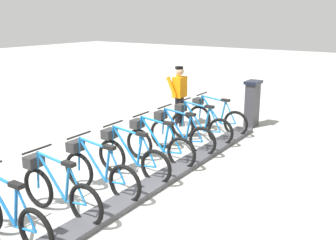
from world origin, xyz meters
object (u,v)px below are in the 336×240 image
(bike_docked_0, at_px, (215,117))
(bike_docked_5, at_px, (97,171))
(bike_docked_3, at_px, (157,144))
(payment_kiosk, at_px, (252,103))
(bike_docked_7, at_px, (6,213))
(bike_docked_4, at_px, (130,156))
(bike_docked_2, at_px, (179,133))
(worker_near_rack, at_px, (179,94))
(bike_docked_1, at_px, (198,124))
(bike_docked_6, at_px, (57,189))

(bike_docked_0, relative_size, bike_docked_5, 1.00)
(bike_docked_5, bearing_deg, bike_docked_0, -90.00)
(bike_docked_0, relative_size, bike_docked_3, 1.00)
(bike_docked_3, bearing_deg, payment_kiosk, -98.69)
(payment_kiosk, distance_m, bike_docked_7, 7.25)
(bike_docked_5, bearing_deg, bike_docked_4, -90.00)
(bike_docked_3, height_order, bike_docked_7, same)
(bike_docked_0, bearing_deg, payment_kiosk, -116.86)
(payment_kiosk, bearing_deg, bike_docked_5, 84.04)
(bike_docked_2, height_order, bike_docked_5, same)
(bike_docked_2, relative_size, bike_docked_4, 1.00)
(worker_near_rack, bearing_deg, bike_docked_2, 122.23)
(bike_docked_5, bearing_deg, bike_docked_1, -90.00)
(bike_docked_4, bearing_deg, payment_kiosk, -97.07)
(bike_docked_7, relative_size, worker_near_rack, 1.04)
(payment_kiosk, xyz_separation_m, bike_docked_1, (0.57, 2.00, -0.24))
(bike_docked_3, relative_size, bike_docked_5, 1.00)
(bike_docked_4, distance_m, bike_docked_7, 2.61)
(payment_kiosk, height_order, worker_near_rack, worker_near_rack)
(bike_docked_4, relative_size, bike_docked_5, 1.00)
(bike_docked_1, height_order, bike_docked_5, same)
(bike_docked_4, bearing_deg, worker_near_rack, -72.26)
(bike_docked_7, bearing_deg, bike_docked_3, -90.00)
(payment_kiosk, bearing_deg, worker_near_rack, 32.28)
(bike_docked_3, distance_m, bike_docked_7, 3.48)
(bike_docked_0, height_order, bike_docked_4, same)
(worker_near_rack, bearing_deg, bike_docked_4, 107.74)
(bike_docked_6, bearing_deg, payment_kiosk, -95.14)
(bike_docked_0, distance_m, bike_docked_1, 0.87)
(bike_docked_3, distance_m, bike_docked_6, 2.61)
(bike_docked_4, bearing_deg, bike_docked_6, 90.00)
(worker_near_rack, bearing_deg, bike_docked_0, 177.31)
(bike_docked_3, relative_size, bike_docked_6, 1.00)
(bike_docked_2, relative_size, bike_docked_7, 1.00)
(bike_docked_0, xyz_separation_m, bike_docked_3, (0.00, 2.61, 0.00))
(bike_docked_1, bearing_deg, bike_docked_7, 90.00)
(bike_docked_4, height_order, bike_docked_7, same)
(bike_docked_5, relative_size, bike_docked_6, 1.00)
(bike_docked_2, bearing_deg, bike_docked_1, -90.00)
(payment_kiosk, bearing_deg, bike_docked_4, 82.93)
(bike_docked_3, height_order, bike_docked_5, same)
(bike_docked_1, distance_m, bike_docked_6, 4.35)
(worker_near_rack, bearing_deg, bike_docked_7, 100.43)
(payment_kiosk, distance_m, bike_docked_0, 1.29)
(bike_docked_6, xyz_separation_m, worker_near_rack, (1.13, -5.28, 0.48))
(bike_docked_3, height_order, worker_near_rack, worker_near_rack)
(bike_docked_0, distance_m, bike_docked_5, 4.35)
(payment_kiosk, relative_size, bike_docked_3, 0.74)
(bike_docked_2, distance_m, bike_docked_3, 0.87)
(bike_docked_3, bearing_deg, bike_docked_7, 90.00)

